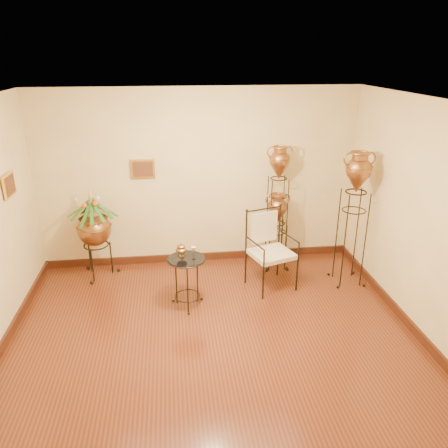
{
  "coord_description": "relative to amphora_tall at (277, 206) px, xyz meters",
  "views": [
    {
      "loc": [
        -0.42,
        -4.12,
        3.27
      ],
      "look_at": [
        0.25,
        1.3,
        1.1
      ],
      "focal_mm": 35.0,
      "sensor_mm": 36.0,
      "label": 1
    }
  ],
  "objects": [
    {
      "name": "ground",
      "position": [
        -1.19,
        -2.15,
        -1.01
      ],
      "size": [
        5.0,
        5.0,
        0.0
      ],
      "primitive_type": "plane",
      "color": "#5D2716",
      "rests_on": "ground"
    },
    {
      "name": "room_shell",
      "position": [
        -1.2,
        -2.14,
        0.72
      ],
      "size": [
        5.02,
        5.02,
        2.81
      ],
      "color": "beige",
      "rests_on": "ground"
    },
    {
      "name": "amphora_tall",
      "position": [
        0.0,
        0.0,
        0.0
      ],
      "size": [
        0.45,
        0.45,
        1.98
      ],
      "rotation": [
        0.0,
        0.0,
        -0.16
      ],
      "color": "black",
      "rests_on": "ground"
    },
    {
      "name": "amphora_mid",
      "position": [
        0.96,
        -0.67,
        0.01
      ],
      "size": [
        0.53,
        0.53,
        2.02
      ],
      "rotation": [
        0.0,
        0.0,
        -0.19
      ],
      "color": "black",
      "rests_on": "ground"
    },
    {
      "name": "amphora_short",
      "position": [
        -0.01,
        -0.06,
        -0.38
      ],
      "size": [
        0.47,
        0.47,
        1.26
      ],
      "rotation": [
        0.0,
        0.0,
        0.26
      ],
      "color": "black",
      "rests_on": "ground"
    },
    {
      "name": "planter_urn",
      "position": [
        -2.81,
        0.0,
        -0.18
      ],
      "size": [
        0.9,
        0.9,
        1.48
      ],
      "rotation": [
        0.0,
        0.0,
        0.15
      ],
      "color": "black",
      "rests_on": "ground"
    },
    {
      "name": "armchair",
      "position": [
        -0.23,
        -0.69,
        -0.43
      ],
      "size": [
        0.81,
        0.78,
        1.16
      ],
      "rotation": [
        0.0,
        0.0,
        0.32
      ],
      "color": "black",
      "rests_on": "ground"
    },
    {
      "name": "side_table",
      "position": [
        -1.48,
        -1.06,
        -0.64
      ],
      "size": [
        0.59,
        0.59,
        0.91
      ],
      "rotation": [
        0.0,
        0.0,
        -0.22
      ],
      "color": "black",
      "rests_on": "ground"
    }
  ]
}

